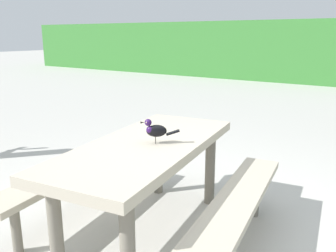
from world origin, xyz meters
TOP-DOWN VIEW (x-y plane):
  - ground_plane at (0.00, 0.00)m, footprint 60.00×60.00m
  - picnic_table_foreground at (-0.23, -0.12)m, footprint 1.91×1.94m
  - bird_grackle at (-0.16, -0.09)m, footprint 0.25×0.19m

SIDE VIEW (x-z plane):
  - ground_plane at x=0.00m, z-range 0.00..0.00m
  - picnic_table_foreground at x=-0.23m, z-range 0.19..0.93m
  - bird_grackle at x=-0.16m, z-range 0.75..0.94m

